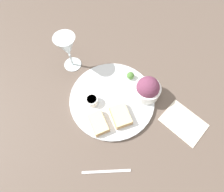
# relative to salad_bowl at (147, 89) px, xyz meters

# --- Properties ---
(ground_plane) EXTENTS (4.00, 4.00, 0.00)m
(ground_plane) POSITION_rel_salad_bowl_xyz_m (-0.05, 0.12, -0.05)
(ground_plane) COLOR brown
(dinner_plate) EXTENTS (0.33, 0.33, 0.01)m
(dinner_plate) POSITION_rel_salad_bowl_xyz_m (-0.05, 0.12, -0.04)
(dinner_plate) COLOR silver
(dinner_plate) RESTS_ON ground_plane
(salad_bowl) EXTENTS (0.10, 0.10, 0.09)m
(salad_bowl) POSITION_rel_salad_bowl_xyz_m (0.00, 0.00, 0.00)
(salad_bowl) COLOR white
(salad_bowl) RESTS_ON dinner_plate
(sauce_ramekin) EXTENTS (0.04, 0.04, 0.03)m
(sauce_ramekin) POSITION_rel_salad_bowl_xyz_m (-0.08, 0.19, -0.02)
(sauce_ramekin) COLOR white
(sauce_ramekin) RESTS_ON dinner_plate
(cheese_toast_near) EXTENTS (0.11, 0.10, 0.03)m
(cheese_toast_near) POSITION_rel_salad_bowl_xyz_m (-0.12, 0.08, -0.02)
(cheese_toast_near) COLOR tan
(cheese_toast_near) RESTS_ON dinner_plate
(cheese_toast_far) EXTENTS (0.10, 0.09, 0.03)m
(cheese_toast_far) POSITION_rel_salad_bowl_xyz_m (-0.16, 0.15, -0.02)
(cheese_toast_far) COLOR tan
(cheese_toast_far) RESTS_ON dinner_plate
(wine_glass) EXTENTS (0.08, 0.08, 0.16)m
(wine_glass) POSITION_rel_salad_bowl_xyz_m (0.08, 0.33, 0.06)
(wine_glass) COLOR silver
(wine_glass) RESTS_ON ground_plane
(garnish) EXTENTS (0.03, 0.03, 0.03)m
(garnish) POSITION_rel_salad_bowl_xyz_m (0.06, 0.07, -0.02)
(garnish) COLOR #477533
(garnish) RESTS_ON dinner_plate
(napkin) EXTENTS (0.17, 0.19, 0.01)m
(napkin) POSITION_rel_salad_bowl_xyz_m (-0.08, -0.15, -0.05)
(napkin) COLOR beige
(napkin) RESTS_ON ground_plane
(fork) EXTENTS (0.05, 0.16, 0.01)m
(fork) POSITION_rel_salad_bowl_xyz_m (-0.31, 0.08, -0.05)
(fork) COLOR silver
(fork) RESTS_ON ground_plane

